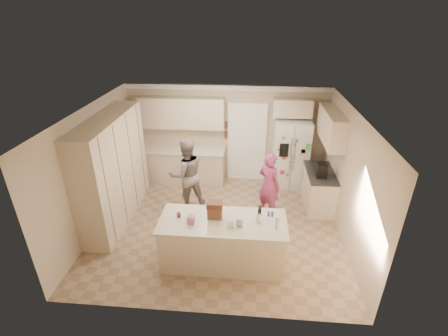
# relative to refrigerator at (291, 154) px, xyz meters

# --- Properties ---
(floor) EXTENTS (5.20, 4.60, 0.02)m
(floor) POSITION_rel_refrigerator_xyz_m (-1.70, -2.02, -0.91)
(floor) COLOR #9E7A65
(floor) RESTS_ON ground
(ceiling) EXTENTS (5.20, 4.60, 0.02)m
(ceiling) POSITION_rel_refrigerator_xyz_m (-1.70, -2.02, 1.71)
(ceiling) COLOR white
(ceiling) RESTS_ON wall_back
(wall_back) EXTENTS (5.20, 0.02, 2.60)m
(wall_back) POSITION_rel_refrigerator_xyz_m (-1.70, 0.29, 0.40)
(wall_back) COLOR beige
(wall_back) RESTS_ON ground
(wall_front) EXTENTS (5.20, 0.02, 2.60)m
(wall_front) POSITION_rel_refrigerator_xyz_m (-1.70, -4.33, 0.40)
(wall_front) COLOR beige
(wall_front) RESTS_ON ground
(wall_left) EXTENTS (0.02, 4.60, 2.60)m
(wall_left) POSITION_rel_refrigerator_xyz_m (-4.31, -2.02, 0.40)
(wall_left) COLOR beige
(wall_left) RESTS_ON ground
(wall_right) EXTENTS (0.02, 4.60, 2.60)m
(wall_right) POSITION_rel_refrigerator_xyz_m (0.91, -2.02, 0.40)
(wall_right) COLOR beige
(wall_right) RESTS_ON ground
(crown_back) EXTENTS (5.20, 0.08, 0.12)m
(crown_back) POSITION_rel_refrigerator_xyz_m (-1.70, 0.24, 1.63)
(crown_back) COLOR white
(crown_back) RESTS_ON wall_back
(pantry_bank) EXTENTS (0.60, 2.60, 2.35)m
(pantry_bank) POSITION_rel_refrigerator_xyz_m (-4.00, -1.82, 0.28)
(pantry_bank) COLOR beige
(pantry_bank) RESTS_ON floor
(back_base_cab) EXTENTS (2.20, 0.60, 0.88)m
(back_base_cab) POSITION_rel_refrigerator_xyz_m (-2.85, -0.02, -0.46)
(back_base_cab) COLOR beige
(back_base_cab) RESTS_ON floor
(back_countertop) EXTENTS (2.24, 0.63, 0.04)m
(back_countertop) POSITION_rel_refrigerator_xyz_m (-2.85, -0.03, 0.00)
(back_countertop) COLOR beige
(back_countertop) RESTS_ON back_base_cab
(back_upper_cab) EXTENTS (2.20, 0.35, 0.80)m
(back_upper_cab) POSITION_rel_refrigerator_xyz_m (-2.85, 0.10, 1.00)
(back_upper_cab) COLOR beige
(back_upper_cab) RESTS_ON wall_back
(doorway_opening) EXTENTS (0.90, 0.06, 2.10)m
(doorway_opening) POSITION_rel_refrigerator_xyz_m (-1.15, 0.26, 0.15)
(doorway_opening) COLOR black
(doorway_opening) RESTS_ON floor
(doorway_casing) EXTENTS (1.02, 0.03, 2.22)m
(doorway_casing) POSITION_rel_refrigerator_xyz_m (-1.15, 0.22, 0.15)
(doorway_casing) COLOR white
(doorway_casing) RESTS_ON floor
(wall_frame_upper) EXTENTS (0.15, 0.02, 0.20)m
(wall_frame_upper) POSITION_rel_refrigerator_xyz_m (-1.68, 0.25, 0.65)
(wall_frame_upper) COLOR brown
(wall_frame_upper) RESTS_ON wall_back
(wall_frame_lower) EXTENTS (0.15, 0.02, 0.20)m
(wall_frame_lower) POSITION_rel_refrigerator_xyz_m (-1.68, 0.25, 0.38)
(wall_frame_lower) COLOR brown
(wall_frame_lower) RESTS_ON wall_back
(refrigerator) EXTENTS (0.91, 0.71, 1.80)m
(refrigerator) POSITION_rel_refrigerator_xyz_m (0.00, 0.00, 0.00)
(refrigerator) COLOR white
(refrigerator) RESTS_ON floor
(fridge_seam) EXTENTS (0.02, 0.02, 1.78)m
(fridge_seam) POSITION_rel_refrigerator_xyz_m (0.00, -0.35, 0.00)
(fridge_seam) COLOR gray
(fridge_seam) RESTS_ON refrigerator
(fridge_dispenser) EXTENTS (0.22, 0.03, 0.35)m
(fridge_dispenser) POSITION_rel_refrigerator_xyz_m (-0.22, -0.37, 0.25)
(fridge_dispenser) COLOR black
(fridge_dispenser) RESTS_ON refrigerator
(fridge_handle_l) EXTENTS (0.02, 0.02, 0.85)m
(fridge_handle_l) POSITION_rel_refrigerator_xyz_m (-0.05, -0.37, 0.15)
(fridge_handle_l) COLOR silver
(fridge_handle_l) RESTS_ON refrigerator
(fridge_handle_r) EXTENTS (0.02, 0.02, 0.85)m
(fridge_handle_r) POSITION_rel_refrigerator_xyz_m (0.05, -0.37, 0.15)
(fridge_handle_r) COLOR silver
(fridge_handle_r) RESTS_ON refrigerator
(over_fridge_cab) EXTENTS (0.95, 0.35, 0.45)m
(over_fridge_cab) POSITION_rel_refrigerator_xyz_m (-0.05, 0.10, 1.20)
(over_fridge_cab) COLOR beige
(over_fridge_cab) RESTS_ON wall_back
(right_base_cab) EXTENTS (0.60, 1.20, 0.88)m
(right_base_cab) POSITION_rel_refrigerator_xyz_m (0.60, -1.02, -0.46)
(right_base_cab) COLOR beige
(right_base_cab) RESTS_ON floor
(right_countertop) EXTENTS (0.63, 1.24, 0.04)m
(right_countertop) POSITION_rel_refrigerator_xyz_m (0.59, -1.02, 0.00)
(right_countertop) COLOR #2D2B28
(right_countertop) RESTS_ON right_base_cab
(right_upper_cab) EXTENTS (0.35, 1.50, 0.70)m
(right_upper_cab) POSITION_rel_refrigerator_xyz_m (0.73, -0.82, 1.05)
(right_upper_cab) COLOR beige
(right_upper_cab) RESTS_ON wall_right
(coffee_maker) EXTENTS (0.22, 0.28, 0.30)m
(coffee_maker) POSITION_rel_refrigerator_xyz_m (0.55, -1.22, 0.17)
(coffee_maker) COLOR black
(coffee_maker) RESTS_ON right_countertop
(island_base) EXTENTS (2.20, 0.90, 0.88)m
(island_base) POSITION_rel_refrigerator_xyz_m (-1.50, -3.12, -0.46)
(island_base) COLOR beige
(island_base) RESTS_ON floor
(island_top) EXTENTS (2.28, 0.96, 0.05)m
(island_top) POSITION_rel_refrigerator_xyz_m (-1.50, -3.12, 0.00)
(island_top) COLOR beige
(island_top) RESTS_ON island_base
(utensil_crock) EXTENTS (0.13, 0.13, 0.15)m
(utensil_crock) POSITION_rel_refrigerator_xyz_m (-0.85, -3.07, 0.10)
(utensil_crock) COLOR white
(utensil_crock) RESTS_ON island_top
(tissue_box) EXTENTS (0.13, 0.13, 0.14)m
(tissue_box) POSITION_rel_refrigerator_xyz_m (-2.05, -3.22, 0.10)
(tissue_box) COLOR #C9729B
(tissue_box) RESTS_ON island_top
(tissue_plume) EXTENTS (0.08, 0.08, 0.08)m
(tissue_plume) POSITION_rel_refrigerator_xyz_m (-2.05, -3.22, 0.20)
(tissue_plume) COLOR white
(tissue_plume) RESTS_ON tissue_box
(dollhouse_body) EXTENTS (0.26, 0.18, 0.22)m
(dollhouse_body) POSITION_rel_refrigerator_xyz_m (-1.65, -3.02, 0.14)
(dollhouse_body) COLOR brown
(dollhouse_body) RESTS_ON island_top
(dollhouse_roof) EXTENTS (0.28, 0.20, 0.10)m
(dollhouse_roof) POSITION_rel_refrigerator_xyz_m (-1.65, -3.02, 0.30)
(dollhouse_roof) COLOR #592D1E
(dollhouse_roof) RESTS_ON dollhouse_body
(jam_jar) EXTENTS (0.07, 0.07, 0.09)m
(jam_jar) POSITION_rel_refrigerator_xyz_m (-2.30, -3.07, 0.07)
(jam_jar) COLOR #59263F
(jam_jar) RESTS_ON island_top
(greeting_card_a) EXTENTS (0.12, 0.06, 0.16)m
(greeting_card_a) POSITION_rel_refrigerator_xyz_m (-1.35, -3.32, 0.11)
(greeting_card_a) COLOR white
(greeting_card_a) RESTS_ON island_top
(greeting_card_b) EXTENTS (0.12, 0.05, 0.16)m
(greeting_card_b) POSITION_rel_refrigerator_xyz_m (-1.20, -3.27, 0.11)
(greeting_card_b) COLOR silver
(greeting_card_b) RESTS_ON island_top
(water_bottle) EXTENTS (0.07, 0.07, 0.24)m
(water_bottle) POSITION_rel_refrigerator_xyz_m (-0.55, -3.27, 0.14)
(water_bottle) COLOR silver
(water_bottle) RESTS_ON island_top
(shaker_salt) EXTENTS (0.05, 0.05, 0.09)m
(shaker_salt) POSITION_rel_refrigerator_xyz_m (-0.68, -2.90, 0.07)
(shaker_salt) COLOR #384B9F
(shaker_salt) RESTS_ON island_top
(shaker_pepper) EXTENTS (0.05, 0.05, 0.09)m
(shaker_pepper) POSITION_rel_refrigerator_xyz_m (-0.61, -2.90, 0.07)
(shaker_pepper) COLOR #384B9F
(shaker_pepper) RESTS_ON island_top
(teen_boy) EXTENTS (1.05, 0.97, 1.74)m
(teen_boy) POSITION_rel_refrigerator_xyz_m (-2.50, -1.30, -0.03)
(teen_boy) COLOR gray
(teen_boy) RESTS_ON floor
(teen_girl) EXTENTS (0.67, 0.65, 1.54)m
(teen_girl) POSITION_rel_refrigerator_xyz_m (-0.60, -1.48, -0.13)
(teen_girl) COLOR #B5426F
(teen_girl) RESTS_ON floor
(fridge_magnets) EXTENTS (0.76, 0.02, 1.44)m
(fridge_magnets) POSITION_rel_refrigerator_xyz_m (0.00, -0.36, 0.00)
(fridge_magnets) COLOR tan
(fridge_magnets) RESTS_ON refrigerator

